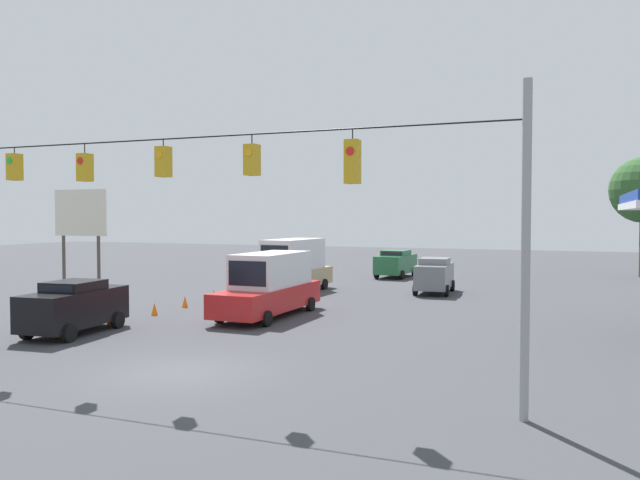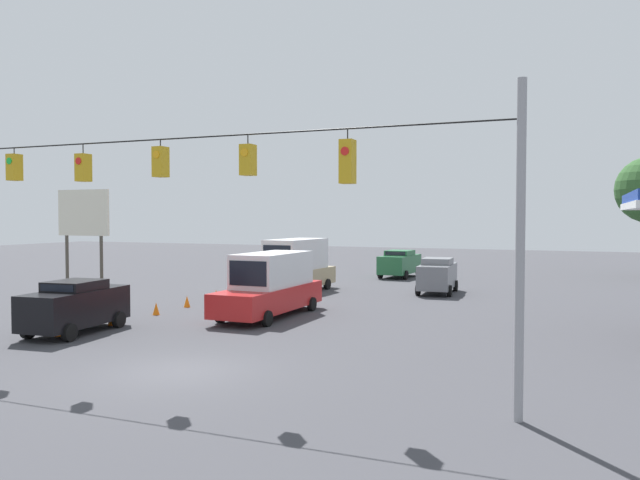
% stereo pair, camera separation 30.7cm
% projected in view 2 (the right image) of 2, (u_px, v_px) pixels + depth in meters
% --- Properties ---
extents(ground_plane, '(140.00, 140.00, 0.00)m').
position_uv_depth(ground_plane, '(180.00, 372.00, 17.64)').
color(ground_plane, '#3D3D42').
extents(overhead_signal_span, '(18.68, 0.38, 7.31)m').
position_uv_depth(overhead_signal_span, '(165.00, 206.00, 16.68)').
color(overhead_signal_span, '#939399').
rests_on(overhead_signal_span, ground_plane).
extents(box_truck_red_withflow_mid, '(2.43, 6.85, 2.79)m').
position_uv_depth(box_truck_red_withflow_mid, '(270.00, 285.00, 27.41)').
color(box_truck_red_withflow_mid, red).
rests_on(box_truck_red_withflow_mid, ground_plane).
extents(sedan_black_parked_shoulder, '(2.32, 4.57, 1.98)m').
position_uv_depth(sedan_black_parked_shoulder, '(75.00, 306.00, 23.43)').
color(sedan_black_parked_shoulder, black).
rests_on(sedan_black_parked_shoulder, ground_plane).
extents(box_truck_tan_withflow_far, '(2.68, 7.14, 3.08)m').
position_uv_depth(box_truck_tan_withflow_far, '(295.00, 266.00, 35.96)').
color(box_truck_tan_withflow_far, tan).
rests_on(box_truck_tan_withflow_far, ground_plane).
extents(sedan_grey_oncoming_deep, '(2.12, 4.22, 2.02)m').
position_uv_depth(sedan_grey_oncoming_deep, '(437.00, 275.00, 35.52)').
color(sedan_grey_oncoming_deep, slate).
rests_on(sedan_grey_oncoming_deep, ground_plane).
extents(sedan_green_withflow_deep, '(2.32, 4.50, 1.95)m').
position_uv_depth(sedan_green_withflow_deep, '(400.00, 263.00, 44.84)').
color(sedan_green_withflow_deep, '#236038').
rests_on(sedan_green_withflow_deep, ground_plane).
extents(traffic_cone_nearest, '(0.31, 0.31, 0.56)m').
position_uv_depth(traffic_cone_nearest, '(58.00, 329.00, 22.83)').
color(traffic_cone_nearest, orange).
rests_on(traffic_cone_nearest, ground_plane).
extents(traffic_cone_second, '(0.31, 0.31, 0.56)m').
position_uv_depth(traffic_cone_second, '(112.00, 318.00, 25.16)').
color(traffic_cone_second, orange).
rests_on(traffic_cone_second, ground_plane).
extents(traffic_cone_third, '(0.31, 0.31, 0.56)m').
position_uv_depth(traffic_cone_third, '(156.00, 309.00, 27.75)').
color(traffic_cone_third, orange).
rests_on(traffic_cone_third, ground_plane).
extents(traffic_cone_fourth, '(0.31, 0.31, 0.56)m').
position_uv_depth(traffic_cone_fourth, '(187.00, 301.00, 30.10)').
color(traffic_cone_fourth, orange).
rests_on(traffic_cone_fourth, ground_plane).
extents(traffic_cone_fifth, '(0.31, 0.31, 0.56)m').
position_uv_depth(traffic_cone_fifth, '(216.00, 295.00, 32.64)').
color(traffic_cone_fifth, orange).
rests_on(traffic_cone_fifth, ground_plane).
extents(roadside_billboard, '(3.13, 0.16, 5.72)m').
position_uv_depth(roadside_billboard, '(84.00, 223.00, 30.83)').
color(roadside_billboard, '#4C473D').
rests_on(roadside_billboard, ground_plane).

